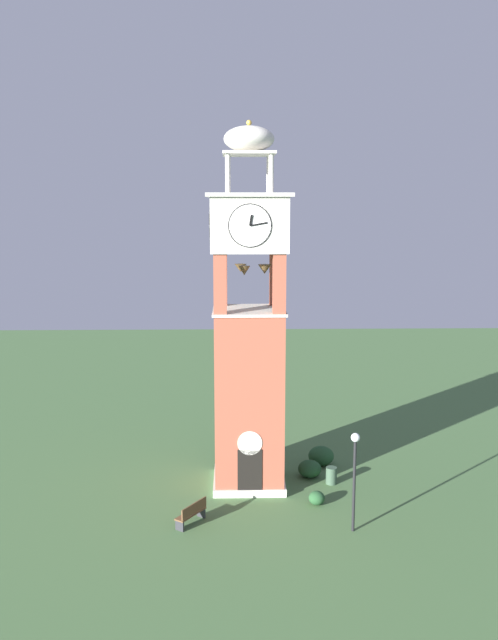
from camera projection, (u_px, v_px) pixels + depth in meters
name	position (u px, v px, depth m)	size (l,w,h in m)	color
ground	(249.00, 483.00, 31.96)	(80.00, 80.00, 0.00)	#476B3D
clock_tower	(249.00, 343.00, 30.82)	(3.71, 3.71, 16.61)	#9E4C38
park_bench	(192.00, 513.00, 27.77)	(1.27, 1.57, 0.95)	brown
lamp_post	(355.00, 464.00, 26.80)	(0.36, 0.36, 4.12)	black
trash_bin	(331.00, 475.00, 31.84)	(0.52, 0.52, 0.80)	#38513D
shrub_near_entry	(321.00, 456.00, 34.12)	(1.29, 1.29, 0.95)	#234C28
shrub_left_of_tower	(310.00, 469.00, 32.63)	(1.13, 1.13, 0.81)	#234C28
shrub_behind_bench	(317.00, 498.00, 29.63)	(0.71, 0.71, 0.61)	#234C28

